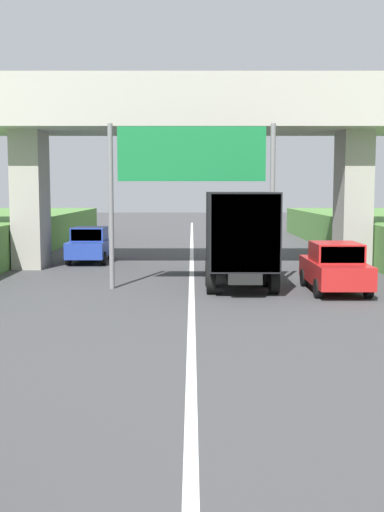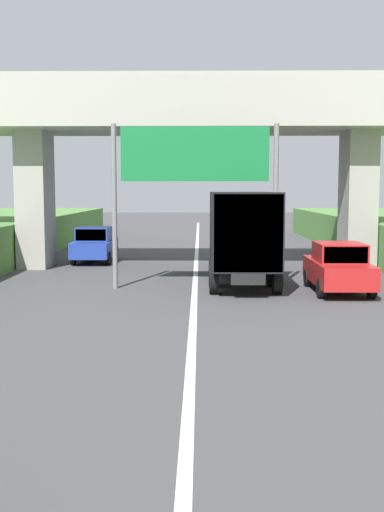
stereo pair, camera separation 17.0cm
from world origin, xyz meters
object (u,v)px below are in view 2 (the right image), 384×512
object	(u,v)px
car_red	(338,268)
car_blue	(95,245)
truck_black	(241,233)
overhead_highway_sign	(195,166)

from	to	relation	value
car_red	car_blue	world-z (taller)	same
truck_black	overhead_highway_sign	bearing A→B (deg)	-147.19
car_red	truck_black	bearing A→B (deg)	149.77
truck_black	car_blue	world-z (taller)	truck_black
overhead_highway_sign	truck_black	size ratio (longest dim) A/B	0.81
car_red	car_blue	size ratio (longest dim) A/B	1.00
truck_black	car_blue	distance (m)	9.81
car_red	overhead_highway_sign	bearing A→B (deg)	171.23
overhead_highway_sign	car_blue	world-z (taller)	overhead_highway_sign
truck_black	car_red	bearing A→B (deg)	-30.23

